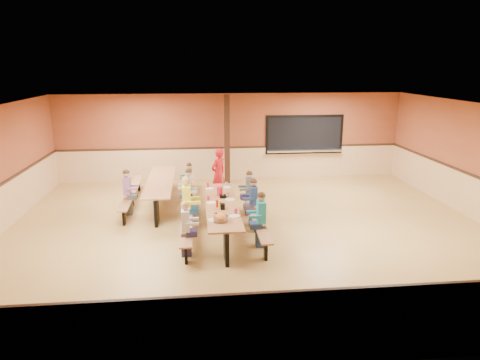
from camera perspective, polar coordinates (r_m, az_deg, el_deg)
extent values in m
plane|color=olive|center=(10.61, 1.18, -6.70)|extent=(12.00, 12.00, 0.00)
cube|color=brown|center=(15.02, -1.15, 5.76)|extent=(12.00, 0.04, 3.00)
cube|color=brown|center=(5.50, 7.82, -11.41)|extent=(12.00, 0.04, 3.00)
cube|color=white|center=(9.89, 1.27, 9.65)|extent=(12.00, 10.00, 0.04)
cube|color=black|center=(15.42, 8.59, 6.03)|extent=(2.60, 0.06, 1.20)
cube|color=silver|center=(15.43, 8.59, 3.88)|extent=(2.70, 0.28, 0.06)
cube|color=black|center=(14.42, -1.74, 5.36)|extent=(0.18, 0.18, 3.00)
cube|color=#99633C|center=(10.21, -2.50, -3.30)|extent=(0.75, 3.60, 0.04)
cube|color=black|center=(8.90, -1.85, -8.70)|extent=(0.08, 0.60, 0.70)
cube|color=black|center=(11.79, -2.94, -2.63)|extent=(0.08, 0.60, 0.70)
cube|color=#99633C|center=(10.29, -7.09, -4.95)|extent=(0.26, 3.60, 0.04)
cube|color=black|center=(10.37, -7.05, -6.11)|extent=(0.06, 0.18, 0.41)
cube|color=#99633C|center=(10.38, 2.08, -4.66)|extent=(0.26, 3.60, 0.04)
cube|color=black|center=(10.46, 2.07, -5.82)|extent=(0.06, 0.18, 0.41)
cube|color=#99633C|center=(12.49, -10.56, -0.09)|extent=(0.75, 3.60, 0.04)
cube|color=black|center=(11.12, -11.07, -4.02)|extent=(0.08, 0.60, 0.70)
cube|color=black|center=(14.08, -10.02, 0.10)|extent=(0.08, 0.60, 0.70)
cube|color=#99633C|center=(12.66, -14.22, -1.45)|extent=(0.26, 3.60, 0.04)
cube|color=black|center=(12.73, -14.16, -2.42)|extent=(0.06, 0.18, 0.41)
cube|color=#99633C|center=(12.52, -6.74, -1.26)|extent=(0.26, 3.60, 0.04)
cube|color=black|center=(12.59, -6.71, -2.25)|extent=(0.06, 0.18, 0.41)
imported|color=red|center=(12.87, -2.88, 0.85)|extent=(0.66, 0.66, 1.55)
cylinder|color=red|center=(10.81, -2.71, -1.52)|extent=(0.16, 0.16, 0.22)
cube|color=black|center=(9.81, -2.33, -3.55)|extent=(0.10, 0.14, 0.13)
cylinder|color=yellow|center=(9.91, -2.70, -3.23)|extent=(0.06, 0.06, 0.17)
cylinder|color=#B2140F|center=(9.95, -3.08, -3.16)|extent=(0.06, 0.06, 0.17)
cube|color=black|center=(10.68, -2.30, -2.18)|extent=(0.16, 0.16, 0.06)
cube|color=#99633C|center=(10.60, -2.31, -0.73)|extent=(0.02, 0.09, 0.50)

